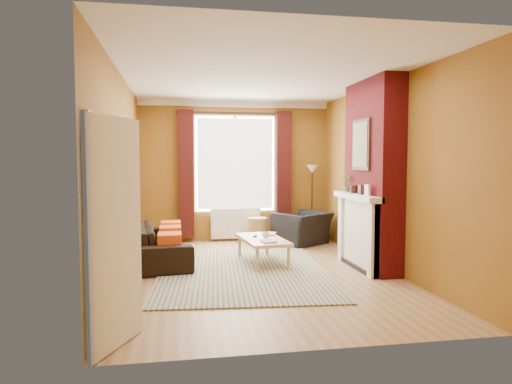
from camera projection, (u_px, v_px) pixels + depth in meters
ground at (259, 272)px, 6.60m from camera, size 5.50×5.50×0.00m
room_walls at (296, 176)px, 6.89m from camera, size 3.82×5.54×2.83m
striped_rug at (242, 271)px, 6.64m from camera, size 2.66×3.50×0.02m
sofa at (161, 243)px, 7.26m from camera, size 1.00×2.11×0.60m
armchair at (302, 228)px, 8.78m from camera, size 1.26×1.22×0.62m
coffee_table at (263, 241)px, 7.16m from camera, size 0.72×1.26×0.40m
wicker_stool at (257, 230)px, 8.93m from camera, size 0.40×0.40×0.50m
floor_lamp at (312, 181)px, 9.13m from camera, size 0.26×0.26×1.53m
book_a at (262, 241)px, 6.79m from camera, size 0.24×0.30×0.03m
book_b at (262, 234)px, 7.52m from camera, size 0.30×0.35×0.02m
mug at (266, 235)px, 7.08m from camera, size 0.15×0.15×0.10m
tv_remote at (255, 236)px, 7.29m from camera, size 0.10×0.18×0.02m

